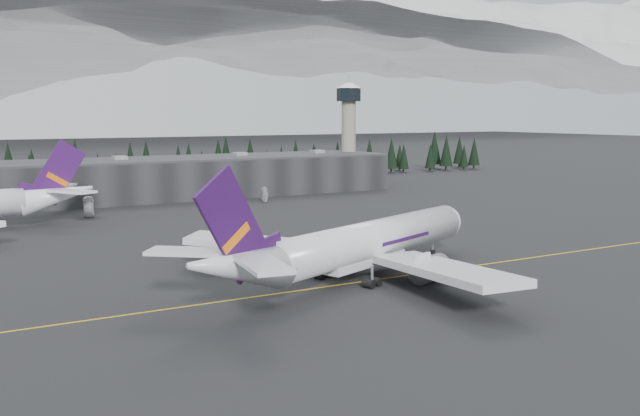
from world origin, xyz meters
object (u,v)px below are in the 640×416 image
gse_vehicle_b (265,199)px  terminal (152,178)px  gse_vehicle_a (89,214)px  control_tower (349,122)px  jet_main (352,246)px

gse_vehicle_b → terminal: bearing=-149.6°
gse_vehicle_a → gse_vehicle_b: bearing=11.0°
gse_vehicle_a → control_tower: bearing=23.5°
gse_vehicle_a → terminal: bearing=54.8°
jet_main → gse_vehicle_a: size_ratio=11.82×
terminal → gse_vehicle_b: (26.60, -26.31, -5.51)m
control_tower → gse_vehicle_b: control_tower is taller
terminal → gse_vehicle_a: bearing=-129.5°
control_tower → gse_vehicle_b: bearing=-148.8°
terminal → gse_vehicle_a: 42.58m
gse_vehicle_b → jet_main: bearing=-33.1°
terminal → gse_vehicle_b: size_ratio=34.41×
control_tower → jet_main: (-81.10, -128.71, -17.71)m
terminal → gse_vehicle_a: (-26.87, -32.57, -5.52)m
gse_vehicle_a → jet_main: bearing=-73.1°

